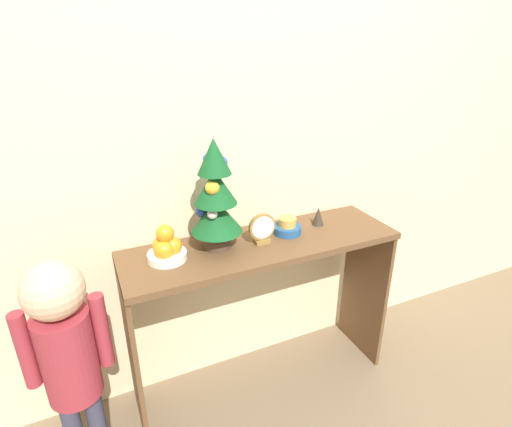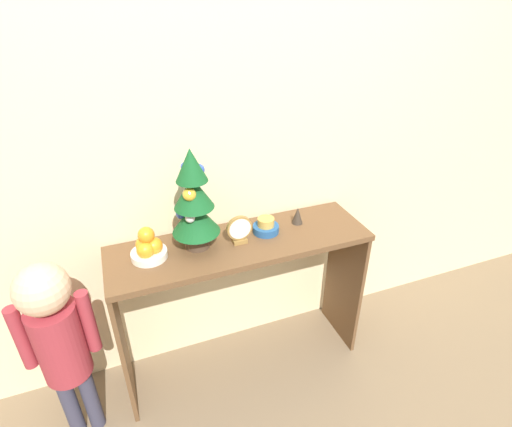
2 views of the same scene
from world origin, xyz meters
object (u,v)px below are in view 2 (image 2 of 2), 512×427
figurine (297,215)px  fruit_bowl (148,248)px  mini_tree (194,201)px  child_figure (57,334)px  desk_clock (239,230)px  singing_bowl (266,227)px

figurine → fruit_bowl: bearing=-177.5°
mini_tree → child_figure: mini_tree is taller
desk_clock → child_figure: bearing=-172.9°
mini_tree → child_figure: size_ratio=0.49×
mini_tree → desk_clock: 0.26m
mini_tree → fruit_bowl: (-0.22, -0.01, -0.18)m
singing_bowl → figurine: 0.18m
fruit_bowl → child_figure: (-0.41, -0.14, -0.24)m
singing_bowl → desk_clock: size_ratio=0.90×
singing_bowl → mini_tree: bearing=180.0°
mini_tree → singing_bowl: (0.34, -0.00, -0.21)m
figurine → child_figure: child_figure is taller
fruit_bowl → child_figure: child_figure is taller
mini_tree → fruit_bowl: size_ratio=3.01×
fruit_bowl → desk_clock: bearing=-4.4°
child_figure → figurine: bearing=8.3°
singing_bowl → desk_clock: bearing=-164.0°
singing_bowl → figurine: bearing=6.9°
fruit_bowl → singing_bowl: size_ratio=1.24×
fruit_bowl → child_figure: size_ratio=0.16×
desk_clock → mini_tree: bearing=167.4°
mini_tree → desk_clock: bearing=-12.6°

